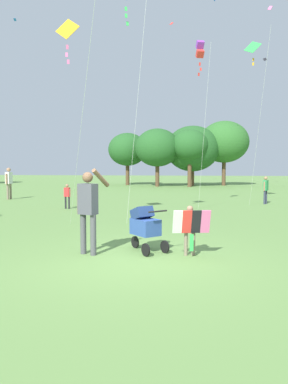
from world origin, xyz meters
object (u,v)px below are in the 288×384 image
(person_adult_flyer, at_px, (88,205))
(child_with_butterfly_kite, at_px, (190,225))
(kite_green_novelty, at_px, (127,8))
(person_red_shirt, at_px, (266,188))
(kite_adult_black, at_px, (68,37))
(person_back_turned, at_px, (67,194))
(stroller, at_px, (145,225))
(kite_blue_high, at_px, (200,50))
(person_couple_left, at_px, (9,181))
(kite_orange_delta, at_px, (253,54))

(person_adult_flyer, bearing_deg, child_with_butterfly_kite, 3.11)
(kite_green_novelty, xyz_separation_m, person_red_shirt, (5.84, 6.96, -6.12))
(kite_adult_black, bearing_deg, child_with_butterfly_kite, -44.51)
(person_back_turned, bearing_deg, kite_green_novelty, -49.23)
(child_with_butterfly_kite, bearing_deg, person_back_turned, 123.84)
(stroller, height_order, kite_blue_high, kite_blue_high)
(child_with_butterfly_kite, height_order, stroller, child_with_butterfly_kite)
(kite_green_novelty, xyz_separation_m, kite_blue_high, (2.46, 4.53, -0.04))
(kite_adult_black, bearing_deg, kite_green_novelty, 10.09)
(child_with_butterfly_kite, xyz_separation_m, person_couple_left, (-10.08, 11.99, 0.40))
(kite_green_novelty, bearing_deg, kite_orange_delta, 51.37)
(child_with_butterfly_kite, relative_size, person_back_turned, 0.98)
(stroller, height_order, person_couple_left, person_couple_left)
(person_red_shirt, bearing_deg, person_adult_flyer, -118.35)
(stroller, distance_m, person_couple_left, 14.78)
(stroller, relative_size, kite_green_novelty, 0.13)
(child_with_butterfly_kite, relative_size, person_adult_flyer, 0.58)
(kite_orange_delta, height_order, person_red_shirt, kite_orange_delta)
(person_adult_flyer, distance_m, kite_orange_delta, 13.15)
(stroller, bearing_deg, person_adult_flyer, -159.93)
(kite_orange_delta, distance_m, kite_blue_high, 3.06)
(person_adult_flyer, distance_m, person_red_shirt, 12.71)
(person_back_turned, bearing_deg, person_couple_left, 139.73)
(person_adult_flyer, height_order, kite_orange_delta, kite_orange_delta)
(child_with_butterfly_kite, xyz_separation_m, person_back_turned, (-5.36, 7.99, -0.01))
(child_with_butterfly_kite, distance_m, person_couple_left, 15.67)
(stroller, bearing_deg, person_back_turned, 119.50)
(kite_orange_delta, relative_size, person_back_turned, 7.12)
(child_with_butterfly_kite, height_order, kite_green_novelty, kite_green_novelty)
(kite_adult_black, distance_m, person_back_turned, 6.97)
(kite_green_novelty, distance_m, person_couple_left, 12.71)
(stroller, xyz_separation_m, person_red_shirt, (4.85, 10.75, 0.21))
(kite_orange_delta, bearing_deg, person_back_turned, -164.22)
(child_with_butterfly_kite, distance_m, person_adult_flyer, 2.25)
(stroller, bearing_deg, kite_blue_high, 80.05)
(kite_blue_high, height_order, person_back_turned, kite_blue_high)
(kite_orange_delta, relative_size, kite_blue_high, 1.07)
(child_with_butterfly_kite, relative_size, kite_adult_black, 0.16)
(kite_green_novelty, height_order, kite_blue_high, kite_green_novelty)
(child_with_butterfly_kite, bearing_deg, person_red_shirt, 70.91)
(person_adult_flyer, relative_size, stroller, 1.82)
(person_red_shirt, relative_size, person_back_turned, 1.25)
(kite_orange_delta, height_order, kite_green_novelty, kite_orange_delta)
(person_red_shirt, bearing_deg, stroller, -114.26)
(kite_green_novelty, bearing_deg, person_adult_flyer, -92.62)
(kite_green_novelty, xyz_separation_m, person_couple_left, (-8.06, 7.88, -5.87))
(stroller, distance_m, kite_adult_black, 7.01)
(kite_orange_delta, bearing_deg, person_red_shirt, 39.99)
(kite_adult_black, bearing_deg, stroller, -50.76)
(person_adult_flyer, relative_size, kite_orange_delta, 0.24)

